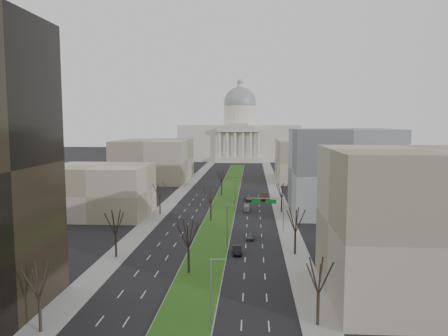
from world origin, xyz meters
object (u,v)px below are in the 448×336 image
at_px(car_black, 237,250).
at_px(car_grey_far, 248,198).
at_px(car_red, 264,198).
at_px(box_van, 247,208).
at_px(car_grey_near, 251,236).

distance_m(car_black, car_grey_far, 59.35).
bearing_deg(car_red, car_black, -92.13).
xyz_separation_m(car_red, box_van, (-5.63, -17.87, 0.11)).
relative_size(car_red, box_van, 0.84).
bearing_deg(car_black, car_red, 78.24).
height_order(car_grey_far, box_van, box_van).
bearing_deg(car_grey_near, box_van, 94.92).
height_order(car_red, car_grey_far, car_red).
bearing_deg(car_red, car_grey_near, -90.56).
bearing_deg(car_grey_far, car_red, 3.94).
height_order(car_grey_near, car_red, car_red).
relative_size(car_grey_near, car_black, 0.82).
bearing_deg(car_black, box_van, 82.99).
xyz_separation_m(car_black, box_van, (1.43, 42.40, 0.11)).
distance_m(car_red, car_grey_far, 5.40).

